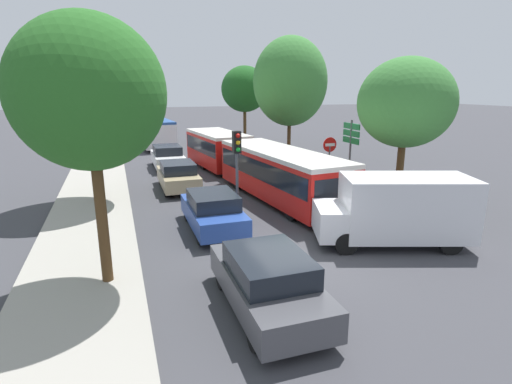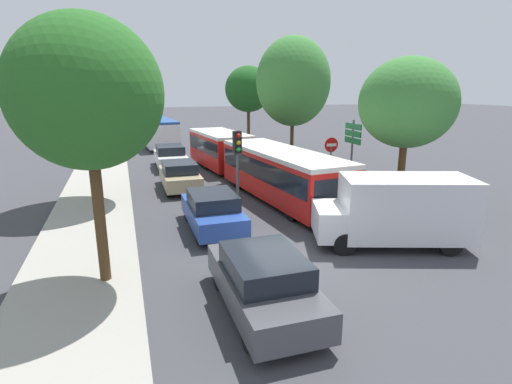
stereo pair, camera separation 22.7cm
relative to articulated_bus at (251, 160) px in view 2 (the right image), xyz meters
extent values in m
plane|color=#3D3D42|center=(-1.94, -10.11, -1.35)|extent=(200.00, 200.00, 0.00)
cube|color=#9E998E|center=(-7.89, 3.91, -1.28)|extent=(3.20, 38.02, 0.14)
cube|color=red|center=(0.35, -3.40, -0.15)|extent=(3.27, 9.03, 1.90)
cube|color=black|center=(0.35, -3.40, 0.20)|extent=(3.25, 8.68, 0.84)
cube|color=silver|center=(0.35, -3.40, 0.90)|extent=(3.27, 9.03, 0.19)
cube|color=red|center=(-0.51, 4.92, -0.15)|extent=(2.98, 6.25, 1.90)
cube|color=black|center=(-0.51, 4.92, 0.20)|extent=(2.98, 6.01, 0.84)
cube|color=silver|center=(-0.51, 4.92, 0.90)|extent=(2.98, 6.25, 0.19)
cylinder|color=black|center=(-0.15, 1.46, -0.15)|extent=(1.84, 1.11, 1.75)
cube|color=black|center=(0.81, -7.75, 0.08)|extent=(2.08, 0.31, 1.02)
cylinder|color=black|center=(1.64, -6.10, -0.89)|extent=(0.37, 0.95, 0.93)
cylinder|color=black|center=(-0.34, -6.31, -0.89)|extent=(0.37, 0.95, 0.93)
cylinder|color=black|center=(1.05, -0.48, -0.89)|extent=(0.37, 0.95, 0.93)
cylinder|color=black|center=(-0.93, -0.69, -0.89)|extent=(0.37, 0.95, 0.93)
cylinder|color=black|center=(0.48, 5.03, -0.89)|extent=(0.37, 0.95, 0.93)
cylinder|color=black|center=(-1.50, 4.82, -0.89)|extent=(0.37, 0.95, 0.93)
cube|color=silver|center=(-3.57, 17.92, -0.11)|extent=(3.16, 11.36, 1.95)
cube|color=black|center=(-3.57, 17.92, 0.24)|extent=(3.14, 10.80, 0.82)
cube|color=#234C93|center=(-3.57, 17.92, 0.97)|extent=(3.16, 11.36, 0.20)
cylinder|color=black|center=(-4.84, 21.56, -0.87)|extent=(0.35, 0.99, 0.98)
cylinder|color=black|center=(-2.75, 21.68, -0.87)|extent=(0.35, 0.99, 0.98)
cylinder|color=black|center=(-4.41, 14.49, -0.87)|extent=(0.35, 0.99, 0.98)
cylinder|color=black|center=(-2.33, 14.62, -0.87)|extent=(0.35, 0.99, 0.98)
cube|color=#47474C|center=(-3.61, -12.13, -0.76)|extent=(1.81, 4.21, 0.68)
cube|color=black|center=(-3.61, -12.23, -0.16)|extent=(1.65, 2.21, 0.52)
cylinder|color=black|center=(-4.34, -10.78, -1.03)|extent=(0.23, 0.64, 0.64)
cylinder|color=black|center=(-2.85, -10.79, -1.03)|extent=(0.23, 0.64, 0.64)
cylinder|color=black|center=(-4.37, -13.46, -1.03)|extent=(0.23, 0.64, 0.64)
cylinder|color=black|center=(-2.87, -13.48, -1.03)|extent=(0.23, 0.64, 0.64)
cube|color=#284799|center=(-3.53, -6.30, -0.77)|extent=(1.76, 4.09, 0.66)
cube|color=black|center=(-3.53, -6.39, -0.19)|extent=(1.61, 2.15, 0.50)
cylinder|color=black|center=(-4.24, -4.99, -1.04)|extent=(0.22, 0.62, 0.62)
cylinder|color=black|center=(-2.79, -5.00, -1.04)|extent=(0.22, 0.62, 0.62)
cylinder|color=black|center=(-4.27, -7.59, -1.04)|extent=(0.22, 0.62, 0.62)
cylinder|color=black|center=(-2.82, -7.61, -1.04)|extent=(0.22, 0.62, 0.62)
cube|color=tan|center=(-3.82, 0.17, -0.76)|extent=(1.78, 4.14, 0.67)
cube|color=black|center=(-3.82, 0.07, -0.18)|extent=(1.63, 2.17, 0.51)
cylinder|color=black|center=(-4.54, 1.49, -1.04)|extent=(0.22, 0.63, 0.63)
cylinder|color=black|center=(-3.07, 1.48, -1.04)|extent=(0.22, 0.63, 0.63)
cylinder|color=black|center=(-4.57, -1.15, -1.04)|extent=(0.22, 0.63, 0.63)
cylinder|color=black|center=(-3.10, -1.16, -1.04)|extent=(0.22, 0.63, 0.63)
cube|color=white|center=(-3.60, 6.06, -0.75)|extent=(1.84, 4.27, 0.69)
cube|color=black|center=(-3.60, 5.95, -0.14)|extent=(1.68, 2.25, 0.53)
cylinder|color=black|center=(-4.35, 7.43, -1.03)|extent=(0.23, 0.65, 0.65)
cylinder|color=black|center=(-2.83, 7.41, -1.03)|extent=(0.23, 0.65, 0.65)
cylinder|color=black|center=(-4.37, 4.70, -1.03)|extent=(0.23, 0.65, 0.65)
cylinder|color=black|center=(-2.86, 4.69, -1.03)|extent=(0.23, 0.65, 0.65)
cube|color=silver|center=(2.15, -9.82, -0.04)|extent=(4.53, 3.24, 2.00)
cube|color=silver|center=(-0.21, -8.99, -0.51)|extent=(1.47, 2.09, 1.00)
cylinder|color=black|center=(-0.11, -9.92, -0.99)|extent=(0.76, 0.46, 0.72)
cylinder|color=black|center=(0.44, -8.33, -0.99)|extent=(0.76, 0.46, 0.72)
cylinder|color=black|center=(3.00, -11.01, -0.99)|extent=(0.76, 0.46, 0.72)
cylinder|color=black|center=(3.56, -9.42, -0.99)|extent=(0.76, 0.46, 0.72)
cylinder|color=#56595E|center=(-2.05, -4.54, 0.35)|extent=(0.12, 0.12, 3.40)
cube|color=black|center=(-2.05, -4.54, 1.60)|extent=(0.34, 0.27, 0.90)
sphere|color=red|center=(-2.04, -4.69, 1.88)|extent=(0.18, 0.18, 0.18)
sphere|color=#EAAD14|center=(-2.04, -4.69, 1.60)|extent=(0.18, 0.18, 0.18)
sphere|color=green|center=(-2.04, -4.69, 1.32)|extent=(0.18, 0.18, 0.18)
cylinder|color=#56595E|center=(2.90, -3.38, -0.15)|extent=(0.08, 0.08, 2.40)
cylinder|color=red|center=(2.90, -3.38, 1.12)|extent=(0.70, 0.03, 0.70)
cube|color=white|center=(2.90, -3.40, 1.12)|extent=(0.50, 0.04, 0.14)
cylinder|color=#56595E|center=(4.07, -3.33, 0.45)|extent=(0.10, 0.10, 3.60)
cube|color=#197A38|center=(4.07, -3.33, 1.95)|extent=(0.09, 1.40, 0.28)
cube|color=#197A38|center=(4.07, -3.33, 1.61)|extent=(0.09, 1.40, 0.28)
cube|color=#197A38|center=(4.07, -3.33, 1.27)|extent=(0.09, 1.40, 0.28)
cylinder|color=#51381E|center=(-7.17, -9.58, 0.44)|extent=(0.28, 0.28, 3.59)
ellipsoid|color=#286623|center=(-7.17, -9.58, 3.62)|extent=(3.62, 3.62, 3.67)
cylinder|color=#51381E|center=(-7.64, -1.17, 0.44)|extent=(0.31, 0.31, 3.58)
ellipsoid|color=#3D7F38|center=(-7.64, -1.17, 3.99)|extent=(4.61, 4.61, 4.70)
cylinder|color=#51381E|center=(4.74, -6.21, 0.20)|extent=(0.31, 0.31, 3.11)
ellipsoid|color=#3D7F38|center=(4.74, -6.21, 3.14)|extent=(3.95, 3.95, 3.69)
ellipsoid|color=#33752D|center=(4.83, -6.77, 2.58)|extent=(2.37, 2.37, 2.03)
cylinder|color=#51381E|center=(4.97, 6.02, 0.26)|extent=(0.25, 0.25, 3.22)
ellipsoid|color=#3D7F38|center=(4.97, 6.02, 4.13)|extent=(5.09, 5.09, 6.03)
ellipsoid|color=#286623|center=(4.76, 5.46, 3.22)|extent=(3.06, 3.06, 3.32)
cylinder|color=#51381E|center=(4.62, 15.18, 0.36)|extent=(0.29, 0.29, 3.43)
ellipsoid|color=#1E561E|center=(4.62, 15.18, 3.60)|extent=(4.18, 4.18, 4.07)
camera|label=1|loc=(-6.66, -20.02, 3.75)|focal=28.00mm
camera|label=2|loc=(-6.45, -20.09, 3.75)|focal=28.00mm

